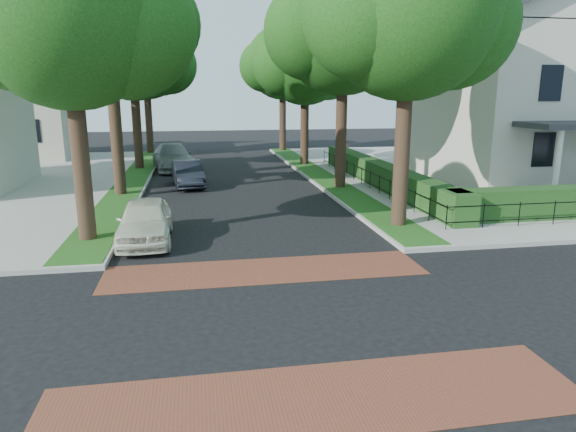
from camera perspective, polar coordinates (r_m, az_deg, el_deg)
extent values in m
plane|color=black|center=(11.73, -0.38, -11.27)|extent=(120.00, 120.00, 0.00)
cube|color=gray|center=(36.70, 25.57, 4.61)|extent=(30.00, 30.00, 0.15)
cube|color=brown|center=(14.66, -2.51, -6.07)|extent=(9.00, 2.20, 0.01)
cube|color=brown|center=(8.98, 3.29, -19.68)|extent=(9.00, 2.20, 0.01)
cube|color=#1D4C15|center=(30.83, 3.52, 4.61)|extent=(1.60, 29.80, 0.02)
cube|color=#1D4C15|center=(30.19, -16.87, 3.87)|extent=(1.60, 29.80, 0.02)
cylinder|color=black|center=(18.99, 12.69, 9.89)|extent=(0.56, 0.56, 7.35)
sphere|color=#143A0F|center=(19.16, 13.33, 21.56)|extent=(6.20, 6.20, 6.20)
sphere|color=#143A0F|center=(20.09, 17.66, 19.76)|extent=(4.65, 4.65, 4.65)
sphere|color=#143A0F|center=(18.40, 8.78, 21.15)|extent=(4.34, 4.34, 4.34)
sphere|color=#143A0F|center=(20.70, 11.87, 22.40)|extent=(4.03, 4.03, 4.03)
cylinder|color=black|center=(26.54, 5.97, 11.46)|extent=(0.56, 0.56, 7.70)
sphere|color=#143A0F|center=(26.71, 6.20, 20.22)|extent=(6.60, 6.60, 6.60)
sphere|color=#143A0F|center=(27.50, 9.84, 19.07)|extent=(4.95, 4.95, 4.95)
sphere|color=#143A0F|center=(26.08, 2.61, 19.78)|extent=(4.62, 4.62, 4.62)
sphere|color=#143A0F|center=(28.37, 5.44, 20.85)|extent=(4.29, 4.29, 4.29)
cylinder|color=black|center=(35.29, 1.87, 11.16)|extent=(0.56, 0.56, 6.65)
sphere|color=#143A0F|center=(35.32, 1.91, 16.87)|extent=(5.80, 5.80, 5.80)
sphere|color=#143A0F|center=(35.95, 4.39, 16.14)|extent=(4.35, 4.35, 4.35)
sphere|color=#143A0F|center=(34.84, -0.45, 16.43)|extent=(4.06, 4.06, 4.06)
sphere|color=#143A0F|center=(36.79, 1.59, 17.52)|extent=(3.77, 3.77, 3.77)
cylinder|color=black|center=(44.12, -0.60, 11.87)|extent=(0.56, 0.56, 7.00)
sphere|color=#143A0F|center=(44.17, -0.61, 16.67)|extent=(6.00, 6.00, 6.00)
sphere|color=#143A0F|center=(44.75, 1.49, 16.11)|extent=(4.50, 4.50, 4.50)
sphere|color=#143A0F|center=(43.74, -2.59, 16.30)|extent=(4.20, 4.20, 4.20)
sphere|color=#143A0F|center=(45.69, -0.81, 17.19)|extent=(3.90, 3.90, 3.90)
cylinder|color=black|center=(17.93, -22.27, 8.47)|extent=(0.56, 0.56, 7.00)
sphere|color=#143A0F|center=(18.05, -23.37, 20.22)|extent=(6.00, 6.00, 6.00)
sphere|color=#143A0F|center=(18.03, -17.62, 19.39)|extent=(4.50, 4.50, 4.50)
sphere|color=#143A0F|center=(18.19, -28.28, 18.73)|extent=(4.20, 4.20, 4.20)
sphere|color=#143A0F|center=(19.56, -22.18, 21.21)|extent=(3.90, 3.90, 3.90)
cylinder|color=black|center=(25.78, -18.74, 11.17)|extent=(0.56, 0.56, 8.05)
sphere|color=#143A0F|center=(26.00, -19.49, 20.55)|extent=(6.40, 6.40, 6.40)
sphere|color=#143A0F|center=(26.06, -15.25, 19.93)|extent=(4.80, 4.80, 4.80)
sphere|color=#143A0F|center=(26.05, -23.19, 19.57)|extent=(4.48, 4.48, 4.48)
sphere|color=#143A0F|center=(27.63, -18.81, 21.19)|extent=(4.16, 4.16, 4.16)
cylinder|color=black|center=(34.72, -16.52, 10.76)|extent=(0.56, 0.56, 6.86)
sphere|color=#143A0F|center=(34.77, -16.94, 16.73)|extent=(5.60, 5.60, 5.60)
sphere|color=#143A0F|center=(34.92, -14.23, 16.22)|extent=(4.20, 4.20, 4.20)
sphere|color=#143A0F|center=(34.73, -19.33, 16.07)|extent=(3.92, 3.92, 3.92)
sphere|color=#143A0F|center=(36.19, -16.57, 17.40)|extent=(3.64, 3.64, 3.64)
cylinder|color=black|center=(43.67, -15.28, 11.48)|extent=(0.56, 0.56, 7.14)
sphere|color=#143A0F|center=(43.73, -15.60, 16.42)|extent=(6.20, 6.20, 6.20)
sphere|color=#143A0F|center=(43.90, -13.23, 16.01)|extent=(4.65, 4.65, 4.65)
sphere|color=#143A0F|center=(43.67, -17.70, 15.89)|extent=(4.34, 4.34, 4.34)
sphere|color=#143A0F|center=(45.30, -15.33, 16.95)|extent=(4.03, 4.03, 4.03)
cube|color=#143B15|center=(27.52, 10.23, 4.59)|extent=(1.00, 18.00, 1.20)
cube|color=beige|center=(32.79, 26.45, 10.80)|extent=(12.00, 10.00, 8.00)
cylinder|color=white|center=(24.71, 27.76, 5.19)|extent=(0.24, 0.24, 3.00)
cube|color=beige|center=(44.68, -28.43, 9.98)|extent=(9.00, 8.00, 6.50)
cube|color=brown|center=(42.50, -26.30, 16.98)|extent=(0.80, 0.80, 3.64)
imported|color=silver|center=(17.93, -15.60, -0.49)|extent=(1.82, 4.34, 1.46)
imported|color=black|center=(28.20, -11.06, 4.63)|extent=(1.91, 4.28, 1.36)
imported|color=gray|center=(34.60, -12.68, 6.41)|extent=(3.16, 6.03, 1.67)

